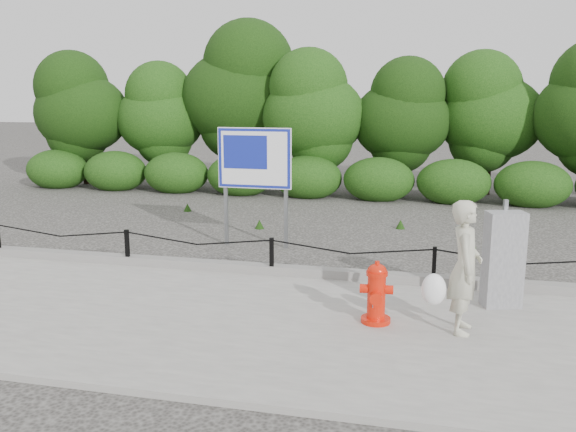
% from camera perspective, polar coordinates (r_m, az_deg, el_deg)
% --- Properties ---
extents(ground, '(90.00, 90.00, 0.00)m').
position_cam_1_polar(ground, '(9.75, -1.53, -5.94)').
color(ground, '#2D2B28').
rests_on(ground, ground).
extents(sidewalk, '(14.00, 4.00, 0.08)m').
position_cam_1_polar(sidewalk, '(7.93, -5.27, -9.85)').
color(sidewalk, gray).
rests_on(sidewalk, ground).
extents(curb, '(14.00, 0.22, 0.14)m').
position_cam_1_polar(curb, '(9.75, -1.46, -5.01)').
color(curb, slate).
rests_on(curb, sidewalk).
extents(chain_barrier, '(10.06, 0.06, 0.60)m').
position_cam_1_polar(chain_barrier, '(9.63, -1.54, -3.34)').
color(chain_barrier, black).
rests_on(chain_barrier, sidewalk).
extents(treeline, '(20.30, 3.74, 4.99)m').
position_cam_1_polar(treeline, '(18.15, 5.63, 10.21)').
color(treeline, black).
rests_on(treeline, ground).
extents(fire_hydrant, '(0.42, 0.43, 0.80)m').
position_cam_1_polar(fire_hydrant, '(7.73, 8.27, -7.19)').
color(fire_hydrant, red).
rests_on(fire_hydrant, sidewalk).
extents(pedestrian, '(0.70, 0.61, 1.61)m').
position_cam_1_polar(pedestrian, '(7.54, 16.06, -4.74)').
color(pedestrian, '#B7B69D').
rests_on(pedestrian, sidewalk).
extents(utility_cabinet, '(0.55, 0.42, 1.43)m').
position_cam_1_polar(utility_cabinet, '(8.64, 19.51, -3.86)').
color(utility_cabinet, '#99999C').
rests_on(utility_cabinet, sidewalk).
extents(advertising_sign, '(1.43, 0.13, 2.28)m').
position_cam_1_polar(advertising_sign, '(11.49, -3.17, 4.91)').
color(advertising_sign, slate).
rests_on(advertising_sign, ground).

